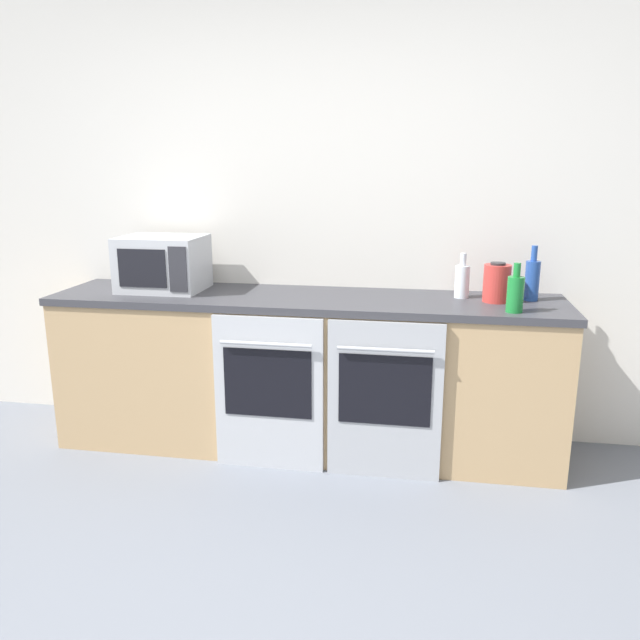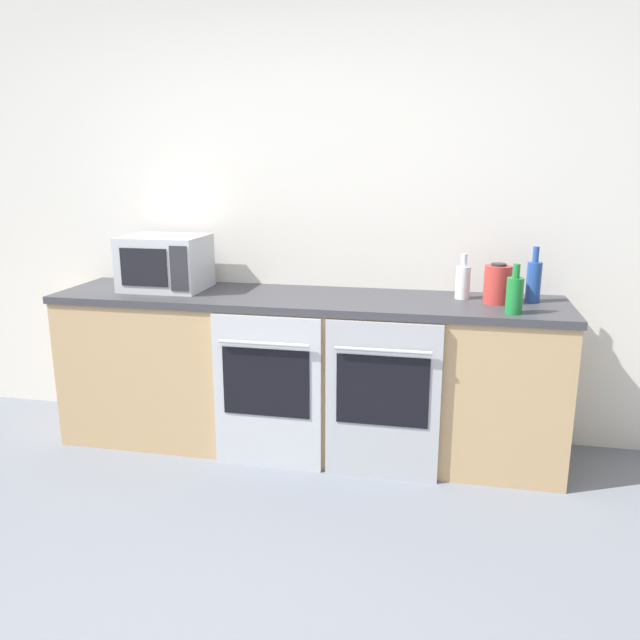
{
  "view_description": "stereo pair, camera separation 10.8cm",
  "coord_description": "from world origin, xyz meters",
  "px_view_note": "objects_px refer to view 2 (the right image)",
  "views": [
    {
      "loc": [
        0.65,
        -1.56,
        1.6
      ],
      "look_at": [
        0.08,
        1.76,
        0.76
      ],
      "focal_mm": 35.0,
      "sensor_mm": 36.0,
      "label": 1
    },
    {
      "loc": [
        0.76,
        -1.54,
        1.6
      ],
      "look_at": [
        0.08,
        1.76,
        0.76
      ],
      "focal_mm": 35.0,
      "sensor_mm": 36.0,
      "label": 2
    }
  ],
  "objects_px": {
    "microwave": "(165,263)",
    "kettle": "(497,284)",
    "oven_right": "(382,401)",
    "bottle_green": "(515,294)",
    "oven_left": "(267,392)",
    "bottle_clear": "(463,281)",
    "bottle_blue": "(534,280)"
  },
  "relations": [
    {
      "from": "bottle_green",
      "to": "microwave",
      "type": "bearing_deg",
      "value": 173.1
    },
    {
      "from": "bottle_blue",
      "to": "bottle_green",
      "type": "bearing_deg",
      "value": -112.43
    },
    {
      "from": "bottle_green",
      "to": "bottle_blue",
      "type": "xyz_separation_m",
      "value": [
        0.12,
        0.3,
        0.02
      ]
    },
    {
      "from": "oven_right",
      "to": "bottle_green",
      "type": "height_order",
      "value": "bottle_green"
    },
    {
      "from": "oven_left",
      "to": "microwave",
      "type": "distance_m",
      "value": 1.0
    },
    {
      "from": "kettle",
      "to": "oven_right",
      "type": "bearing_deg",
      "value": -147.69
    },
    {
      "from": "oven_left",
      "to": "microwave",
      "type": "height_order",
      "value": "microwave"
    },
    {
      "from": "bottle_blue",
      "to": "kettle",
      "type": "relative_size",
      "value": 1.4
    },
    {
      "from": "microwave",
      "to": "bottle_green",
      "type": "xyz_separation_m",
      "value": [
        1.93,
        -0.23,
        -0.06
      ]
    },
    {
      "from": "bottle_green",
      "to": "oven_left",
      "type": "bearing_deg",
      "value": -174.42
    },
    {
      "from": "oven_right",
      "to": "kettle",
      "type": "xyz_separation_m",
      "value": [
        0.55,
        0.35,
        0.56
      ]
    },
    {
      "from": "bottle_blue",
      "to": "kettle",
      "type": "xyz_separation_m",
      "value": [
        -0.19,
        -0.07,
        -0.01
      ]
    },
    {
      "from": "oven_right",
      "to": "kettle",
      "type": "distance_m",
      "value": 0.86
    },
    {
      "from": "oven_right",
      "to": "microwave",
      "type": "relative_size",
      "value": 1.83
    },
    {
      "from": "kettle",
      "to": "microwave",
      "type": "bearing_deg",
      "value": 179.87
    },
    {
      "from": "oven_left",
      "to": "kettle",
      "type": "xyz_separation_m",
      "value": [
        1.16,
        0.35,
        0.56
      ]
    },
    {
      "from": "bottle_clear",
      "to": "kettle",
      "type": "relative_size",
      "value": 1.17
    },
    {
      "from": "oven_right",
      "to": "microwave",
      "type": "distance_m",
      "value": 1.49
    },
    {
      "from": "microwave",
      "to": "bottle_green",
      "type": "relative_size",
      "value": 1.88
    },
    {
      "from": "microwave",
      "to": "kettle",
      "type": "height_order",
      "value": "microwave"
    },
    {
      "from": "oven_right",
      "to": "bottle_clear",
      "type": "bearing_deg",
      "value": 48.33
    },
    {
      "from": "bottle_blue",
      "to": "bottle_clear",
      "type": "xyz_separation_m",
      "value": [
        -0.36,
        0.01,
        -0.02
      ]
    },
    {
      "from": "microwave",
      "to": "kettle",
      "type": "relative_size",
      "value": 2.2
    },
    {
      "from": "oven_right",
      "to": "bottle_green",
      "type": "bearing_deg",
      "value": 10.99
    },
    {
      "from": "oven_left",
      "to": "oven_right",
      "type": "relative_size",
      "value": 1.0
    },
    {
      "from": "bottle_blue",
      "to": "bottle_clear",
      "type": "height_order",
      "value": "bottle_blue"
    },
    {
      "from": "oven_right",
      "to": "kettle",
      "type": "height_order",
      "value": "kettle"
    },
    {
      "from": "microwave",
      "to": "oven_right",
      "type": "bearing_deg",
      "value": -15.1
    },
    {
      "from": "bottle_blue",
      "to": "bottle_clear",
      "type": "bearing_deg",
      "value": 178.8
    },
    {
      "from": "oven_left",
      "to": "microwave",
      "type": "xyz_separation_m",
      "value": [
        -0.7,
        0.35,
        0.62
      ]
    },
    {
      "from": "bottle_green",
      "to": "bottle_blue",
      "type": "distance_m",
      "value": 0.32
    },
    {
      "from": "bottle_blue",
      "to": "bottle_clear",
      "type": "distance_m",
      "value": 0.36
    }
  ]
}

